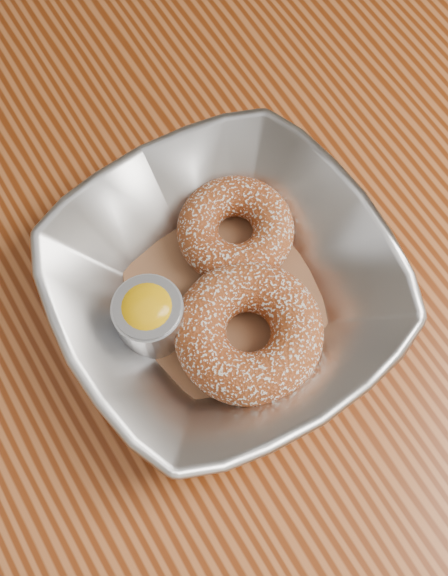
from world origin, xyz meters
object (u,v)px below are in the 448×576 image
serving_bowl (224,288)px  donut_back (236,230)px  ramekin (150,316)px  table (77,333)px  donut_front (249,332)px

serving_bowl → donut_back: (0.03, 0.04, -0.00)m
donut_back → serving_bowl: bearing=-131.9°
serving_bowl → ramekin: (-0.06, 0.01, 0.01)m
table → ramekin: ramekin is taller
donut_front → donut_back: bearing=64.3°
donut_back → table: bearing=165.1°
serving_bowl → donut_back: serving_bowl is taller
serving_bowl → ramekin: size_ratio=4.61×
serving_bowl → donut_front: size_ratio=2.26×
table → serving_bowl: bearing=-34.3°
serving_bowl → donut_front: serving_bowl is taller
donut_back → donut_front: bearing=-115.7°
table → ramekin: size_ratio=23.28×
donut_back → ramekin: ramekin is taller
serving_bowl → ramekin: 0.06m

